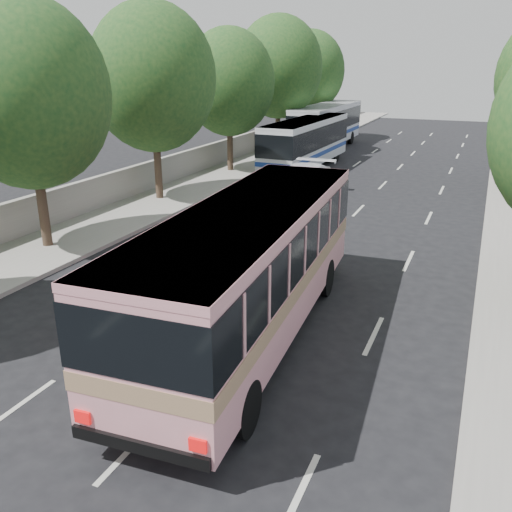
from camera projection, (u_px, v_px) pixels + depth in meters
The scene contains 14 objects.
ground at pixel (149, 379), 12.08m from camera, with size 120.00×120.00×0.00m, color black.
sidewalk_left at pixel (217, 177), 32.48m from camera, with size 4.00×90.00×0.15m, color #9E998E.
low_wall at pixel (191, 161), 32.87m from camera, with size 0.30×90.00×1.50m, color #9E998E.
tree_left_b at pixel (27, 87), 18.35m from camera, with size 5.70×5.70×8.88m.
tree_left_c at pixel (153, 73), 25.23m from camera, with size 6.00×6.00×9.35m.
tree_left_d at pixel (230, 79), 32.27m from camera, with size 5.52×5.52×8.60m.
tree_left_e at pixel (279, 64), 38.87m from camera, with size 6.30×6.30×9.82m.
tree_left_f at pixel (311, 68), 46.00m from camera, with size 5.88×5.88×9.16m.
pink_bus at pixel (251, 258), 13.21m from camera, with size 3.43×10.92×3.44m.
pink_taxi at pixel (261, 229), 20.11m from camera, with size 1.86×4.63×1.58m, color #FD1661.
white_pickup at pixel (301, 185), 26.66m from camera, with size 2.51×6.17×1.79m, color white.
tour_coach_front at pixel (306, 140), 34.37m from camera, with size 2.59×10.66×3.17m.
tour_coach_rear at pixel (327, 123), 42.37m from camera, with size 2.67×11.43×3.41m.
taxi_roof_sign at pixel (261, 206), 19.81m from camera, with size 0.55×0.18×0.18m, color silver.
Camera 1 is at (6.31, -8.63, 6.71)m, focal length 38.00 mm.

